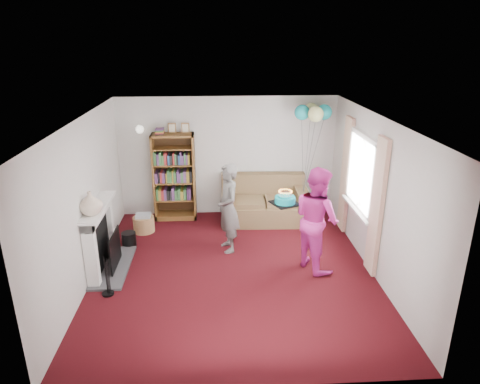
{
  "coord_description": "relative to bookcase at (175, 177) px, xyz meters",
  "views": [
    {
      "loc": [
        -0.26,
        -6.15,
        3.63
      ],
      "look_at": [
        0.14,
        0.6,
        1.15
      ],
      "focal_mm": 32.0,
      "sensor_mm": 36.0,
      "label": 1
    }
  ],
  "objects": [
    {
      "name": "mantel_vase",
      "position": [
        -1.01,
        -2.45,
        0.42
      ],
      "size": [
        0.45,
        0.45,
        0.36
      ],
      "primitive_type": "imported",
      "rotation": [
        0.0,
        0.0,
        -0.43
      ],
      "color": "beige",
      "rests_on": "fireplace"
    },
    {
      "name": "wall_right",
      "position": [
        3.37,
        -2.3,
        0.36
      ],
      "size": [
        0.02,
        5.0,
        2.5
      ],
      "primitive_type": "cube",
      "color": "silver",
      "rests_on": "ground"
    },
    {
      "name": "fireplace",
      "position": [
        -0.98,
        -2.11,
        -0.37
      ],
      "size": [
        0.55,
        1.8,
        1.12
      ],
      "color": "#3F3F42",
      "rests_on": "ground"
    },
    {
      "name": "sofa",
      "position": [
        1.84,
        -0.23,
        -0.54
      ],
      "size": [
        1.75,
        0.92,
        0.92
      ],
      "rotation": [
        0.0,
        0.0,
        -0.04
      ],
      "color": "olive",
      "rests_on": "ground"
    },
    {
      "name": "bookcase",
      "position": [
        0.0,
        0.0,
        0.0
      ],
      "size": [
        0.85,
        0.42,
        2.01
      ],
      "color": "#472B14",
      "rests_on": "ground"
    },
    {
      "name": "wall_left",
      "position": [
        -1.15,
        -2.3,
        0.36
      ],
      "size": [
        0.02,
        5.0,
        2.5
      ],
      "primitive_type": "cube",
      "color": "silver",
      "rests_on": "ground"
    },
    {
      "name": "wall_sconce",
      "position": [
        -0.64,
        0.06,
        1.0
      ],
      "size": [
        0.16,
        0.23,
        0.16
      ],
      "color": "gold",
      "rests_on": "ground"
    },
    {
      "name": "balloons",
      "position": [
        2.79,
        -0.15,
        1.33
      ],
      "size": [
        0.74,
        0.74,
        1.7
      ],
      "color": "#3F3F3F",
      "rests_on": "ground"
    },
    {
      "name": "wicker_basket",
      "position": [
        -0.58,
        -0.7,
        -0.72
      ],
      "size": [
        0.41,
        0.41,
        0.37
      ],
      "rotation": [
        0.0,
        0.0,
        0.02
      ],
      "color": "#9B7048",
      "rests_on": "ground"
    },
    {
      "name": "ground",
      "position": [
        1.11,
        -2.3,
        -0.89
      ],
      "size": [
        5.0,
        5.0,
        0.0
      ],
      "primitive_type": "plane",
      "color": "black",
      "rests_on": "ground"
    },
    {
      "name": "window_bay",
      "position": [
        3.31,
        -1.7,
        0.32
      ],
      "size": [
        0.14,
        2.02,
        2.2
      ],
      "color": "white",
      "rests_on": "ground"
    },
    {
      "name": "birthday_cake",
      "position": [
        1.96,
        -2.08,
        0.25
      ],
      "size": [
        0.4,
        0.4,
        0.22
      ],
      "rotation": [
        0.0,
        0.0,
        0.4
      ],
      "color": "black",
      "rests_on": "ground"
    },
    {
      "name": "ceiling",
      "position": [
        1.11,
        -2.3,
        1.62
      ],
      "size": [
        4.5,
        5.0,
        0.01
      ],
      "primitive_type": "cube",
      "color": "white",
      "rests_on": "wall_back"
    },
    {
      "name": "person_magenta",
      "position": [
        2.46,
        -2.22,
        -0.02
      ],
      "size": [
        0.93,
        1.03,
        1.72
      ],
      "primitive_type": "imported",
      "rotation": [
        0.0,
        0.0,
        1.99
      ],
      "color": "#C8288C",
      "rests_on": "ground"
    },
    {
      "name": "person_striped",
      "position": [
        1.05,
        -1.54,
        -0.09
      ],
      "size": [
        0.52,
        0.66,
        1.6
      ],
      "primitive_type": "imported",
      "rotation": [
        0.0,
        0.0,
        -1.31
      ],
      "color": "black",
      "rests_on": "ground"
    },
    {
      "name": "wall_back",
      "position": [
        1.11,
        0.21,
        0.36
      ],
      "size": [
        4.5,
        0.02,
        2.5
      ],
      "primitive_type": "cube",
      "color": "silver",
      "rests_on": "ground"
    }
  ]
}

